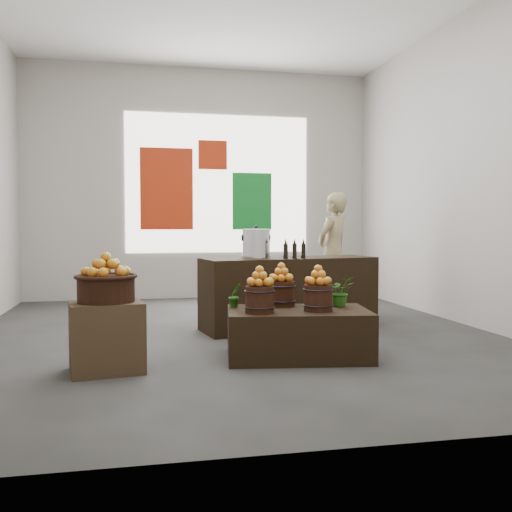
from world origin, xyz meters
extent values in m
plane|color=#3B3A38|center=(0.00, 0.00, 0.00)|extent=(7.00, 7.00, 0.00)
cube|color=#B0AAA3|center=(0.00, 3.50, 2.00)|extent=(6.00, 0.04, 4.00)
cube|color=white|center=(0.30, 3.48, 2.00)|extent=(3.20, 0.02, 2.40)
cube|color=#B0280D|center=(-0.60, 3.47, 1.90)|extent=(0.90, 0.04, 1.40)
cube|color=#127526|center=(0.90, 3.47, 1.70)|extent=(0.70, 0.04, 1.00)
cube|color=#B0280D|center=(0.20, 3.47, 2.50)|extent=(0.50, 0.04, 0.50)
cube|color=#4F3C25|center=(-1.37, -1.46, 0.30)|extent=(0.67, 0.58, 0.61)
cylinder|color=black|center=(-1.37, -1.46, 0.72)|extent=(0.48, 0.48, 0.22)
cube|color=black|center=(0.40, -1.29, 0.23)|extent=(1.44, 1.00, 0.46)
cylinder|color=#33180D|center=(-0.01, -1.42, 0.59)|extent=(0.27, 0.27, 0.25)
cylinder|color=#33180D|center=(0.56, -1.41, 0.59)|extent=(0.27, 0.27, 0.25)
cylinder|color=#33180D|center=(0.30, -1.02, 0.59)|extent=(0.27, 0.27, 0.25)
imported|color=#1F5612|center=(0.86, -1.17, 0.61)|extent=(0.28, 0.25, 0.30)
imported|color=#1F5612|center=(-0.17, -1.03, 0.58)|extent=(0.16, 0.15, 0.24)
cube|color=black|center=(0.72, 0.24, 0.44)|extent=(2.22, 1.04, 0.87)
cylinder|color=silver|center=(0.29, 0.16, 1.04)|extent=(0.33, 0.33, 0.33)
imported|color=#99875D|center=(1.76, 1.58, 0.88)|extent=(0.76, 0.73, 1.76)
camera|label=1|loc=(-1.09, -6.49, 1.26)|focal=40.00mm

